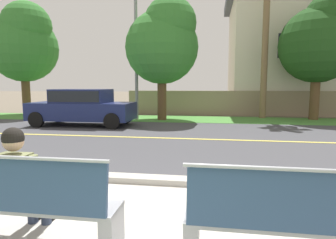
{
  "coord_description": "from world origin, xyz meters",
  "views": [
    {
      "loc": [
        0.57,
        -2.28,
        1.68
      ],
      "look_at": [
        -0.29,
        3.33,
        1.0
      ],
      "focal_mm": 30.02,
      "sensor_mm": 36.0,
      "label": 1
    }
  ],
  "objects": [
    {
      "name": "shade_tree_far_left",
      "position": [
        -9.92,
        12.55,
        4.09
      ],
      "size": [
        3.81,
        3.81,
        6.29
      ],
      "color": "brown",
      "rests_on": "ground_plane"
    },
    {
      "name": "streetlamp",
      "position": [
        -3.1,
        11.6,
        4.05
      ],
      "size": [
        0.24,
        2.1,
        7.09
      ],
      "color": "gray",
      "rests_on": "ground_plane"
    },
    {
      "name": "house_across_street",
      "position": [
        6.95,
        17.2,
        3.83
      ],
      "size": [
        10.98,
        6.91,
        7.58
      ],
      "color": "beige",
      "rests_on": "ground_plane"
    },
    {
      "name": "far_verge_grass",
      "position": [
        0.0,
        11.8,
        0.01
      ],
      "size": [
        48.0,
        2.8,
        0.02
      ],
      "primitive_type": "cube",
      "color": "#478438",
      "rests_on": "ground_plane"
    },
    {
      "name": "seated_person_olive",
      "position": [
        -1.48,
        0.43,
        0.68
      ],
      "size": [
        0.52,
        0.68,
        1.25
      ],
      "color": "#333D56",
      "rests_on": "ground_plane"
    },
    {
      "name": "car_navy_near",
      "position": [
        -4.81,
        8.9,
        0.85
      ],
      "size": [
        4.3,
        1.86,
        1.54
      ],
      "color": "navy",
      "rests_on": "ground_plane"
    },
    {
      "name": "shade_tree_left",
      "position": [
        -1.71,
        11.32,
        3.78
      ],
      "size": [
        3.53,
        3.53,
        5.82
      ],
      "color": "brown",
      "rests_on": "ground_plane"
    },
    {
      "name": "road_centre_line",
      "position": [
        0.0,
        6.5,
        0.01
      ],
      "size": [
        48.0,
        0.14,
        0.01
      ],
      "primitive_type": "cube",
      "color": "#E0CC4C",
      "rests_on": "ground_plane"
    },
    {
      "name": "shade_tree_centre",
      "position": [
        5.76,
        12.48,
        3.91
      ],
      "size": [
        3.65,
        3.65,
        6.02
      ],
      "color": "brown",
      "rests_on": "ground_plane"
    },
    {
      "name": "bench_left",
      "position": [
        -1.2,
        0.27,
        0.45
      ],
      "size": [
        1.72,
        0.48,
        1.01
      ],
      "color": "#9EA0A8",
      "rests_on": "ground_plane"
    },
    {
      "name": "curb_edge",
      "position": [
        0.0,
        2.35,
        0.06
      ],
      "size": [
        44.0,
        0.3,
        0.11
      ],
      "primitive_type": "cube",
      "color": "#ADA89E",
      "rests_on": "ground_plane"
    },
    {
      "name": "bench_right",
      "position": [
        1.2,
        0.27,
        0.45
      ],
      "size": [
        1.72,
        0.48,
        1.01
      ],
      "color": "#9EA0A8",
      "rests_on": "ground_plane"
    },
    {
      "name": "garden_wall",
      "position": [
        2.27,
        14.0,
        0.7
      ],
      "size": [
        13.0,
        0.36,
        1.4
      ],
      "primitive_type": "cube",
      "color": "gray",
      "rests_on": "ground_plane"
    },
    {
      "name": "street_asphalt",
      "position": [
        0.0,
        6.5,
        0.0
      ],
      "size": [
        52.0,
        8.0,
        0.01
      ],
      "primitive_type": "cube",
      "color": "#424247",
      "rests_on": "ground_plane"
    },
    {
      "name": "ground_plane",
      "position": [
        0.0,
        8.0,
        0.0
      ],
      "size": [
        140.0,
        140.0,
        0.0
      ],
      "primitive_type": "plane",
      "color": "#665B4C"
    }
  ]
}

